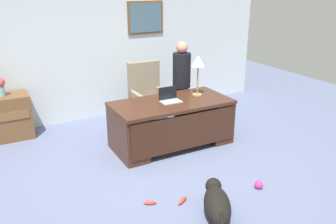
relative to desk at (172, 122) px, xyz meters
The scene contains 12 objects.
ground_plane 0.91m from the desk, 124.24° to the right, with size 12.00×12.00×0.00m, color slate.
back_wall 2.19m from the desk, 103.19° to the left, with size 7.00×0.16×2.70m.
desk is the anchor object (origin of this frame).
armchair 1.01m from the desk, 87.93° to the left, with size 0.60×0.59×1.18m.
person_standing 0.96m from the desk, 50.38° to the left, with size 0.32×0.32×1.57m.
dog_lying 1.96m from the desk, 103.63° to the right, with size 0.58×0.79×0.30m.
laptop 0.40m from the desk, 112.30° to the left, with size 0.32×0.22×0.22m.
desk_lamp 1.03m from the desk, 11.17° to the left, with size 0.22×0.22×0.68m.
vase_with_flowers 2.88m from the desk, 146.20° to the left, with size 0.17×0.17×0.32m.
dog_toy_ball 1.77m from the desk, 78.16° to the right, with size 0.11×0.11×0.11m, color #D8338C.
dog_toy_bone 1.68m from the desk, 114.48° to the right, with size 0.20×0.05×0.05m, color #E53F33.
dog_toy_plush 1.75m from the desk, 127.94° to the right, with size 0.15×0.05×0.05m, color #E53F33.
Camera 1 is at (-2.16, -4.06, 2.55)m, focal length 38.56 mm.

